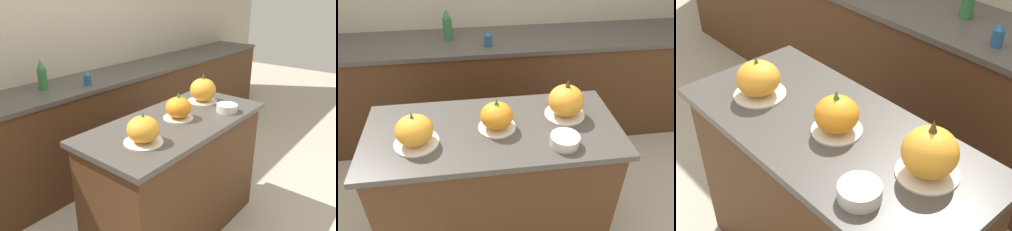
% 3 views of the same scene
% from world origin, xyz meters
% --- Properties ---
extents(ground_plane, '(12.00, 12.00, 0.00)m').
position_xyz_m(ground_plane, '(0.00, 0.00, 0.00)').
color(ground_plane, '#BCB29E').
extents(wall_back, '(8.00, 0.06, 2.50)m').
position_xyz_m(wall_back, '(0.00, 1.50, 1.25)').
color(wall_back, '#B2A893').
rests_on(wall_back, ground_plane).
extents(kitchen_island, '(1.38, 0.63, 0.90)m').
position_xyz_m(kitchen_island, '(0.00, 0.00, 0.45)').
color(kitchen_island, '#4C2D19').
rests_on(kitchen_island, ground_plane).
extents(back_counter, '(6.00, 0.60, 0.93)m').
position_xyz_m(back_counter, '(0.00, 1.17, 0.47)').
color(back_counter, '#4C2D19').
rests_on(back_counter, ground_plane).
extents(pumpkin_cake_left, '(0.23, 0.23, 0.19)m').
position_xyz_m(pumpkin_cake_left, '(-0.40, -0.07, 0.98)').
color(pumpkin_cake_left, silver).
rests_on(pumpkin_cake_left, kitchen_island).
extents(pumpkin_cake_center, '(0.20, 0.20, 0.18)m').
position_xyz_m(pumpkin_cake_center, '(0.02, 0.01, 0.97)').
color(pumpkin_cake_center, silver).
rests_on(pumpkin_cake_center, kitchen_island).
extents(pumpkin_cake_right, '(0.23, 0.23, 0.23)m').
position_xyz_m(pumpkin_cake_right, '(0.42, 0.08, 0.99)').
color(pumpkin_cake_right, silver).
rests_on(pumpkin_cake_right, kitchen_island).
extents(bottle_tall, '(0.07, 0.07, 0.25)m').
position_xyz_m(bottle_tall, '(-0.24, 1.21, 1.05)').
color(bottle_tall, '#2D6B38').
rests_on(bottle_tall, back_counter).
extents(bottle_short, '(0.06, 0.06, 0.13)m').
position_xyz_m(bottle_short, '(0.07, 1.03, 1.00)').
color(bottle_short, '#235184').
rests_on(bottle_short, back_counter).
extents(mixing_bowl, '(0.15, 0.15, 0.05)m').
position_xyz_m(mixing_bowl, '(0.35, -0.18, 0.93)').
color(mixing_bowl, beige).
rests_on(mixing_bowl, kitchen_island).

